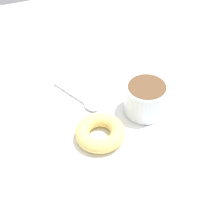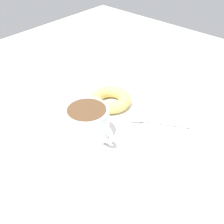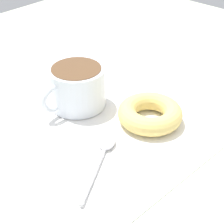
# 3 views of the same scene
# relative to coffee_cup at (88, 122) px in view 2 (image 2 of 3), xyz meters

# --- Properties ---
(ground_plane) EXTENTS (1.20, 1.20, 0.02)m
(ground_plane) POSITION_rel_coffee_cup_xyz_m (-0.02, 0.11, -0.05)
(ground_plane) COLOR beige
(napkin) EXTENTS (0.34, 0.34, 0.00)m
(napkin) POSITION_rel_coffee_cup_xyz_m (-0.00, 0.08, -0.04)
(napkin) COLOR white
(napkin) RESTS_ON ground_plane
(coffee_cup) EXTENTS (0.12, 0.09, 0.07)m
(coffee_cup) POSITION_rel_coffee_cup_xyz_m (0.00, 0.00, 0.00)
(coffee_cup) COLOR silver
(coffee_cup) RESTS_ON napkin
(donut) EXTENTS (0.10, 0.10, 0.03)m
(donut) POSITION_rel_coffee_cup_xyz_m (-0.04, 0.12, -0.02)
(donut) COLOR #E5C66B
(donut) RESTS_ON napkin
(spoon) EXTENTS (0.13, 0.08, 0.01)m
(spoon) POSITION_rel_coffee_cup_xyz_m (0.06, 0.12, -0.03)
(spoon) COLOR silver
(spoon) RESTS_ON napkin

